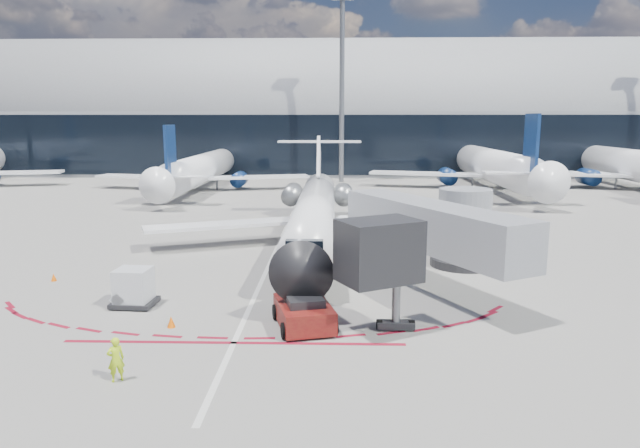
{
  "coord_description": "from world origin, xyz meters",
  "views": [
    {
      "loc": [
        4.09,
        -33.34,
        9.03
      ],
      "look_at": [
        3.21,
        0.38,
        2.74
      ],
      "focal_mm": 32.0,
      "sensor_mm": 36.0,
      "label": 1
    }
  ],
  "objects_px": {
    "ramp_worker": "(116,359)",
    "uld_container": "(134,288)",
    "regional_jet": "(314,212)",
    "pushback_tug": "(304,313)"
  },
  "relations": [
    {
      "from": "pushback_tug",
      "to": "uld_container",
      "type": "relative_size",
      "value": 2.68
    },
    {
      "from": "pushback_tug",
      "to": "uld_container",
      "type": "xyz_separation_m",
      "value": [
        -8.4,
        2.57,
        0.29
      ]
    },
    {
      "from": "pushback_tug",
      "to": "ramp_worker",
      "type": "distance_m",
      "value": 8.26
    },
    {
      "from": "ramp_worker",
      "to": "uld_container",
      "type": "distance_m",
      "value": 8.29
    },
    {
      "from": "ramp_worker",
      "to": "uld_container",
      "type": "height_order",
      "value": "uld_container"
    },
    {
      "from": "regional_jet",
      "to": "uld_container",
      "type": "height_order",
      "value": "regional_jet"
    },
    {
      "from": "regional_jet",
      "to": "ramp_worker",
      "type": "xyz_separation_m",
      "value": [
        -6.14,
        -21.08,
        -1.71
      ]
    },
    {
      "from": "regional_jet",
      "to": "uld_container",
      "type": "bearing_deg",
      "value": -122.41
    },
    {
      "from": "pushback_tug",
      "to": "regional_jet",
      "type": "bearing_deg",
      "value": 75.75
    },
    {
      "from": "pushback_tug",
      "to": "uld_container",
      "type": "distance_m",
      "value": 8.79
    }
  ]
}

